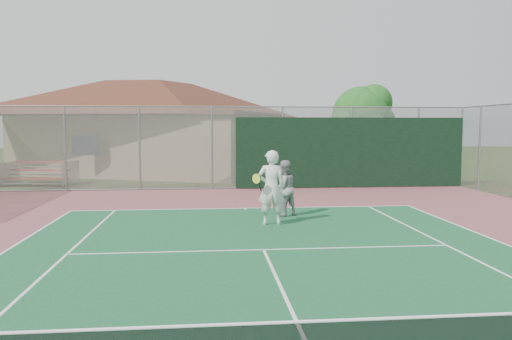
% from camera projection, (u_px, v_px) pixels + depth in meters
% --- Properties ---
extents(back_fence, '(20.08, 0.11, 3.53)m').
position_uv_depth(back_fence, '(285.00, 150.00, 21.28)').
color(back_fence, gray).
rests_on(back_fence, ground).
extents(clubhouse, '(16.96, 14.39, 6.21)m').
position_uv_depth(clubhouse, '(151.00, 118.00, 29.00)').
color(clubhouse, tan).
rests_on(clubhouse, ground).
extents(bleachers, '(3.06, 2.05, 1.06)m').
position_uv_depth(bleachers, '(40.00, 173.00, 22.73)').
color(bleachers, '#B42E29').
rests_on(bleachers, ground).
extents(tree, '(3.35, 3.18, 4.68)m').
position_uv_depth(tree, '(363.00, 118.00, 23.99)').
color(tree, '#321F12').
rests_on(tree, ground).
extents(player_white_front, '(0.94, 0.67, 2.02)m').
position_uv_depth(player_white_front, '(271.00, 188.00, 13.41)').
color(player_white_front, white).
rests_on(player_white_front, ground).
extents(player_grey_back, '(1.00, 0.92, 1.66)m').
position_uv_depth(player_grey_back, '(284.00, 189.00, 14.75)').
color(player_grey_back, '#9A9C9F').
rests_on(player_grey_back, ground).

